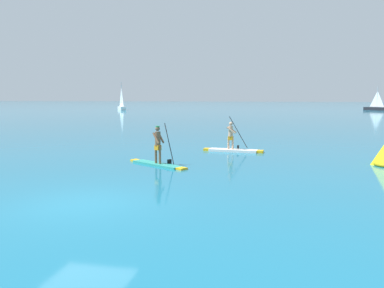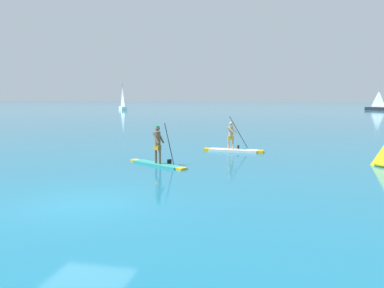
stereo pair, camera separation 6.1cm
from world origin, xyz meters
name	(u,v)px [view 2 (the right image)]	position (x,y,z in m)	size (l,w,h in m)	color
ground	(83,203)	(0.00, 0.00, 0.00)	(440.00, 440.00, 0.00)	#196B8C
paddleboarder_mid_center	(158,156)	(0.26, 6.73, 0.43)	(3.23, 2.22, 1.98)	teal
paddleboarder_far_right	(233,147)	(3.14, 11.94, 0.28)	(3.46, 1.04, 2.00)	white
sailboat_left_horizon	(123,106)	(-29.53, 76.26, 0.88)	(3.20, 4.13, 6.33)	white
sailboat_right_horizon	(378,108)	(27.53, 85.68, 0.58)	(4.88, 5.82, 5.35)	black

